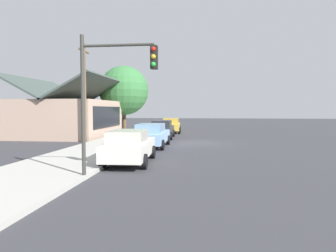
{
  "coord_description": "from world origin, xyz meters",
  "views": [
    {
      "loc": [
        -22.47,
        -0.72,
        2.56
      ],
      "look_at": [
        0.87,
        2.08,
        1.22
      ],
      "focal_mm": 31.81,
      "sensor_mm": 36.0,
      "label": 1
    }
  ],
  "objects_px": {
    "car_charcoal": "(162,129)",
    "fire_hydrant_red": "(134,138)",
    "car_mustard": "(171,125)",
    "car_skyblue": "(152,135)",
    "traffic_light_main": "(111,83)",
    "utility_pole_wooden": "(85,91)",
    "car_ivory": "(130,146)",
    "shade_tree": "(124,91)"
  },
  "relations": [
    {
      "from": "car_charcoal",
      "to": "fire_hydrant_red",
      "type": "distance_m",
      "value": 5.21
    },
    {
      "from": "car_charcoal",
      "to": "car_mustard",
      "type": "xyz_separation_m",
      "value": [
        5.96,
        -0.14,
        -0.0
      ]
    },
    {
      "from": "car_skyblue",
      "to": "car_charcoal",
      "type": "bearing_deg",
      "value": 1.42
    },
    {
      "from": "car_mustard",
      "to": "traffic_light_main",
      "type": "relative_size",
      "value": 0.87
    },
    {
      "from": "car_charcoal",
      "to": "utility_pole_wooden",
      "type": "distance_m",
      "value": 7.42
    },
    {
      "from": "car_ivory",
      "to": "shade_tree",
      "type": "relative_size",
      "value": 0.62
    },
    {
      "from": "car_charcoal",
      "to": "car_mustard",
      "type": "distance_m",
      "value": 5.96
    },
    {
      "from": "traffic_light_main",
      "to": "car_skyblue",
      "type": "bearing_deg",
      "value": 1.2
    },
    {
      "from": "car_charcoal",
      "to": "shade_tree",
      "type": "height_order",
      "value": "shade_tree"
    },
    {
      "from": "fire_hydrant_red",
      "to": "car_mustard",
      "type": "bearing_deg",
      "value": -7.71
    },
    {
      "from": "car_ivory",
      "to": "utility_pole_wooden",
      "type": "bearing_deg",
      "value": 32.02
    },
    {
      "from": "car_charcoal",
      "to": "fire_hydrant_red",
      "type": "xyz_separation_m",
      "value": [
        -5.03,
        1.34,
        -0.32
      ]
    },
    {
      "from": "car_ivory",
      "to": "car_charcoal",
      "type": "bearing_deg",
      "value": -1.8
    },
    {
      "from": "car_mustard",
      "to": "car_skyblue",
      "type": "bearing_deg",
      "value": 176.56
    },
    {
      "from": "traffic_light_main",
      "to": "car_charcoal",
      "type": "bearing_deg",
      "value": 1.17
    },
    {
      "from": "fire_hydrant_red",
      "to": "traffic_light_main",
      "type": "bearing_deg",
      "value": -170.91
    },
    {
      "from": "car_ivory",
      "to": "traffic_light_main",
      "type": "xyz_separation_m",
      "value": [
        -3.32,
        -0.19,
        2.68
      ]
    },
    {
      "from": "shade_tree",
      "to": "utility_pole_wooden",
      "type": "distance_m",
      "value": 11.43
    },
    {
      "from": "utility_pole_wooden",
      "to": "fire_hydrant_red",
      "type": "distance_m",
      "value": 5.35
    },
    {
      "from": "shade_tree",
      "to": "fire_hydrant_red",
      "type": "relative_size",
      "value": 10.46
    },
    {
      "from": "shade_tree",
      "to": "traffic_light_main",
      "type": "relative_size",
      "value": 1.43
    },
    {
      "from": "car_skyblue",
      "to": "traffic_light_main",
      "type": "relative_size",
      "value": 0.93
    },
    {
      "from": "car_mustard",
      "to": "traffic_light_main",
      "type": "distance_m",
      "value": 21.52
    },
    {
      "from": "utility_pole_wooden",
      "to": "car_ivory",
      "type": "bearing_deg",
      "value": -145.61
    },
    {
      "from": "utility_pole_wooden",
      "to": "fire_hydrant_red",
      "type": "height_order",
      "value": "utility_pole_wooden"
    },
    {
      "from": "fire_hydrant_red",
      "to": "car_skyblue",
      "type": "bearing_deg",
      "value": -125.91
    },
    {
      "from": "car_skyblue",
      "to": "traffic_light_main",
      "type": "bearing_deg",
      "value": -178.52
    },
    {
      "from": "shade_tree",
      "to": "car_mustard",
      "type": "bearing_deg",
      "value": -103.77
    },
    {
      "from": "shade_tree",
      "to": "fire_hydrant_red",
      "type": "distance_m",
      "value": 13.64
    },
    {
      "from": "traffic_light_main",
      "to": "utility_pole_wooden",
      "type": "bearing_deg",
      "value": 26.59
    },
    {
      "from": "car_charcoal",
      "to": "car_ivory",
      "type": "bearing_deg",
      "value": 178.69
    },
    {
      "from": "shade_tree",
      "to": "utility_pole_wooden",
      "type": "height_order",
      "value": "utility_pole_wooden"
    },
    {
      "from": "car_charcoal",
      "to": "shade_tree",
      "type": "distance_m",
      "value": 9.87
    },
    {
      "from": "car_ivory",
      "to": "traffic_light_main",
      "type": "bearing_deg",
      "value": -179.01
    },
    {
      "from": "car_charcoal",
      "to": "utility_pole_wooden",
      "type": "height_order",
      "value": "utility_pole_wooden"
    },
    {
      "from": "car_charcoal",
      "to": "car_mustard",
      "type": "bearing_deg",
      "value": -3.25
    },
    {
      "from": "car_mustard",
      "to": "fire_hydrant_red",
      "type": "relative_size",
      "value": 6.4
    },
    {
      "from": "car_ivory",
      "to": "shade_tree",
      "type": "height_order",
      "value": "shade_tree"
    },
    {
      "from": "car_skyblue",
      "to": "car_mustard",
      "type": "bearing_deg",
      "value": 0.18
    },
    {
      "from": "shade_tree",
      "to": "fire_hydrant_red",
      "type": "height_order",
      "value": "shade_tree"
    },
    {
      "from": "car_charcoal",
      "to": "shade_tree",
      "type": "bearing_deg",
      "value": 34.6
    },
    {
      "from": "car_ivory",
      "to": "car_charcoal",
      "type": "relative_size",
      "value": 0.95
    }
  ]
}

